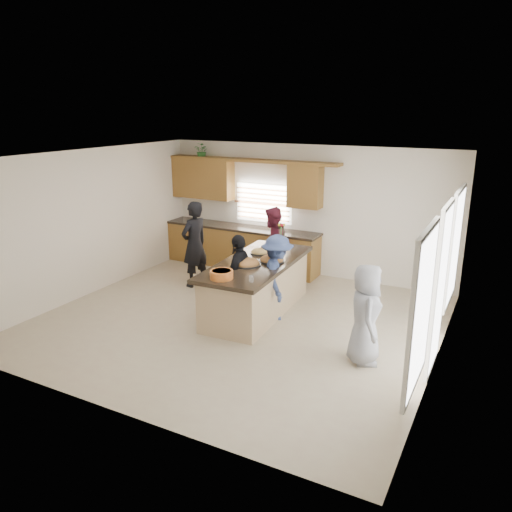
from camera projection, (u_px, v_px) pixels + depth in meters
The scene contains 18 objects.
floor at pixel (237, 321), 8.61m from camera, with size 6.50×6.50×0.00m, color tan.
room_shell at pixel (236, 213), 8.06m from camera, with size 6.52×6.02×2.81m.
back_cabinetry at pixel (240, 228), 11.32m from camera, with size 4.08×0.66×2.46m.
right_wall_glazing at pixel (440, 278), 6.68m from camera, with size 0.06×4.00×2.25m.
island at pixel (257, 288), 8.87m from camera, with size 1.28×2.75×0.95m.
platter_front at pixel (247, 264), 8.52m from camera, with size 0.49×0.49×0.20m.
platter_mid at pixel (272, 260), 8.72m from camera, with size 0.45×0.45×0.18m.
platter_back at pixel (260, 252), 9.19m from camera, with size 0.36×0.36×0.14m.
salad_bowl at pixel (222, 274), 7.84m from camera, with size 0.37×0.37×0.13m.
clear_cup at pixel (251, 279), 7.69m from camera, with size 0.07×0.07×0.10m, color white.
plate_stack at pixel (274, 248), 9.50m from camera, with size 0.22×0.22×0.05m, color #B890D2.
flower_vase at pixel (281, 234), 9.75m from camera, with size 0.14×0.14×0.42m.
potted_plant at pixel (202, 151), 11.37m from camera, with size 0.33×0.28×0.36m, color #337A30.
woman_left_back at pixel (194, 244), 10.09m from camera, with size 0.64×0.42×1.76m, color black.
woman_left_mid at pixel (272, 245), 10.30m from camera, with size 0.78×0.61×1.60m, color maroon.
woman_left_front at pixel (239, 276), 8.64m from camera, with size 0.87×0.36×1.48m, color black.
woman_right_back at pixel (277, 277), 8.55m from camera, with size 0.96×0.55×1.49m, color navy.
woman_right_front at pixel (365, 314), 7.04m from camera, with size 0.72×0.47×1.47m, color gray.
Camera 1 is at (3.95, -6.87, 3.55)m, focal length 35.00 mm.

